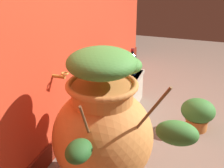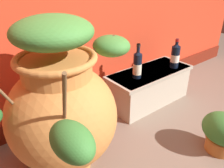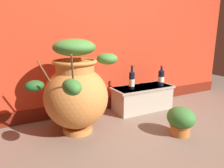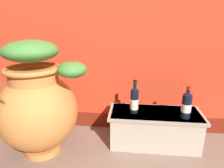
{
  "view_description": "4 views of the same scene",
  "coord_description": "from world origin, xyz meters",
  "views": [
    {
      "loc": [
        -1.98,
        0.07,
        1.46
      ],
      "look_at": [
        0.01,
        0.74,
        0.52
      ],
      "focal_mm": 46.91,
      "sensor_mm": 36.0,
      "label": 1
    },
    {
      "loc": [
        -0.95,
        -0.41,
        1.17
      ],
      "look_at": [
        -0.03,
        0.74,
        0.4
      ],
      "focal_mm": 36.27,
      "sensor_mm": 36.0,
      "label": 2
    },
    {
      "loc": [
        -1.13,
        -1.36,
        1.03
      ],
      "look_at": [
        -0.01,
        0.77,
        0.43
      ],
      "focal_mm": 33.82,
      "sensor_mm": 36.0,
      "label": 3
    },
    {
      "loc": [
        0.27,
        -0.73,
        1.08
      ],
      "look_at": [
        0.1,
        0.83,
        0.58
      ],
      "focal_mm": 30.46,
      "sensor_mm": 36.0,
      "label": 4
    }
  ],
  "objects": [
    {
      "name": "terracotta_urn",
      "position": [
        -0.49,
        0.63,
        0.45
      ],
      "size": [
        0.92,
        0.91,
        0.97
      ],
      "color": "#CC7F3D",
      "rests_on": "ground_plane"
    },
    {
      "name": "stone_ledge",
      "position": [
        0.5,
        0.85,
        0.17
      ],
      "size": [
        0.83,
        0.35,
        0.32
      ],
      "color": "#B2A893",
      "rests_on": "ground_plane"
    },
    {
      "name": "potted_shrub",
      "position": [
        0.41,
        0.07,
        0.16
      ],
      "size": [
        0.26,
        0.3,
        0.29
      ],
      "color": "#C17033",
      "rests_on": "ground_plane"
    },
    {
      "name": "wine_bottle_middle",
      "position": [
        0.3,
        0.83,
        0.44
      ],
      "size": [
        0.07,
        0.07,
        0.3
      ],
      "color": "black",
      "rests_on": "stone_ledge"
    },
    {
      "name": "wine_bottle_left",
      "position": [
        0.73,
        0.77,
        0.44
      ],
      "size": [
        0.08,
        0.08,
        0.27
      ],
      "color": "black",
      "rests_on": "stone_ledge"
    }
  ]
}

